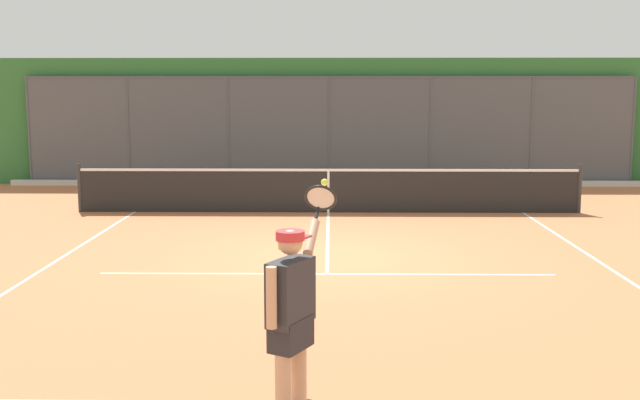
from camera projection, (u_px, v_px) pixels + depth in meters
The scene contains 6 objects.
ground_plane at pixel (327, 257), 12.14m from camera, with size 60.00×60.00×0.00m, color #B76B42.
court_line_markings at pixel (327, 279), 10.70m from camera, with size 8.61×10.20×0.01m.
fence_backdrop at pixel (329, 122), 21.64m from camera, with size 19.93×1.37×3.55m.
tennis_net at pixel (328, 190), 16.48m from camera, with size 11.06×0.09×1.07m.
tennis_player at pixel (291, 311), 6.05m from camera, with size 0.59×1.31×1.88m.
tennis_ball_mid_court at pixel (280, 247), 12.75m from camera, with size 0.07×0.07×0.07m, color #D6E042.
Camera 1 is at (-0.06, 11.88, 2.69)m, focal length 42.22 mm.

